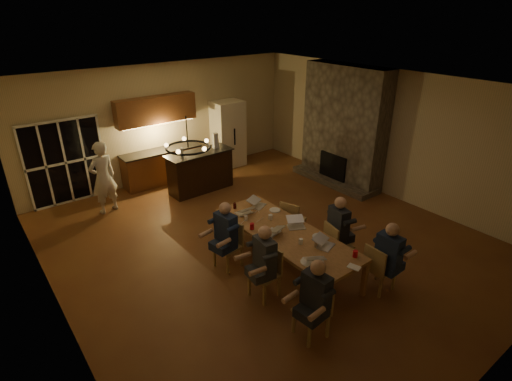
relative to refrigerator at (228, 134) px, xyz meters
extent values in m
plane|color=brown|center=(-1.90, -4.15, -1.00)|extent=(9.00, 9.00, 0.00)
cube|color=beige|center=(-1.90, 0.37, 0.60)|extent=(8.00, 0.04, 3.20)
cube|color=beige|center=(-5.92, -4.15, 0.60)|extent=(0.04, 9.00, 3.20)
cube|color=beige|center=(2.12, -4.15, 0.60)|extent=(0.04, 9.00, 3.20)
cube|color=white|center=(-1.90, -4.15, 2.22)|extent=(8.00, 9.00, 0.04)
cube|color=black|center=(-4.60, 0.32, 0.05)|extent=(1.86, 0.08, 2.10)
cube|color=#6B6254|center=(1.80, -2.95, 0.60)|extent=(0.58, 2.50, 3.20)
cube|color=#ECE0C6|center=(0.00, 0.00, 0.00)|extent=(0.90, 0.68, 2.00)
cube|color=#B97E4A|center=(-2.18, -5.10, -0.62)|extent=(1.10, 3.09, 0.75)
cube|color=black|center=(-1.65, -1.10, -0.46)|extent=(1.80, 0.72, 1.08)
imported|color=silver|center=(-4.08, -0.78, -0.12)|extent=(0.72, 0.54, 1.76)
torus|color=black|center=(-4.01, -5.01, 1.75)|extent=(0.63, 0.63, 0.03)
cylinder|color=white|center=(-2.24, -5.57, -0.20)|extent=(0.07, 0.07, 0.10)
cylinder|color=white|center=(-2.09, -4.56, -0.20)|extent=(0.08, 0.08, 0.10)
cylinder|color=white|center=(-2.50, -4.30, -0.20)|extent=(0.07, 0.07, 0.10)
cylinder|color=red|center=(-1.80, -6.41, -0.19)|extent=(0.08, 0.08, 0.12)
cylinder|color=red|center=(-2.61, -4.64, -0.19)|extent=(0.08, 0.08, 0.12)
cylinder|color=#B2B2B7|center=(-2.09, -5.80, -0.19)|extent=(0.07, 0.07, 0.12)
cylinder|color=#3F0F0C|center=(-2.38, -3.75, -0.19)|extent=(0.06, 0.06, 0.12)
cylinder|color=#B2B2B7|center=(-1.79, -4.87, -0.19)|extent=(0.07, 0.07, 0.12)
cylinder|color=white|center=(-1.82, -5.61, -0.24)|extent=(0.25, 0.25, 0.02)
cylinder|color=white|center=(-2.52, -6.05, -0.24)|extent=(0.27, 0.27, 0.02)
cylinder|color=white|center=(-1.78, -4.33, -0.24)|extent=(0.23, 0.23, 0.02)
cube|color=white|center=(-2.04, -6.60, -0.24)|extent=(0.19, 0.23, 0.01)
cylinder|color=#99999E|center=(-2.17, -1.15, 0.20)|extent=(0.07, 0.07, 0.24)
cube|color=silver|center=(-1.13, -1.08, 0.28)|extent=(0.15, 0.15, 0.41)
camera|label=1|loc=(-6.51, -9.80, 3.56)|focal=28.00mm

